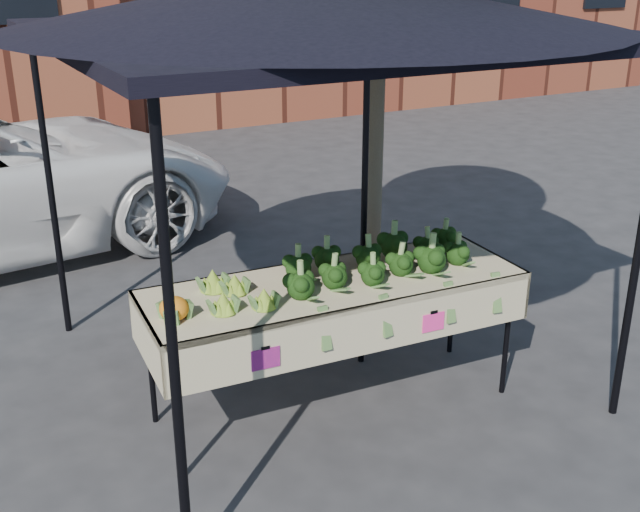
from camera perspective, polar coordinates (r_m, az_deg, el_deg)
The scene contains 7 objects.
ground at distance 5.22m, azimuth -0.72°, elevation -10.97°, with size 90.00×90.00×0.00m, color #28282A.
table at distance 4.99m, azimuth 1.09°, elevation -6.63°, with size 2.44×0.94×0.90m.
canopy at distance 5.13m, azimuth -0.50°, elevation 5.25°, with size 3.16×3.16×2.74m, color black, non-canonical shape.
broccoli_heap at distance 4.93m, azimuth 4.29°, elevation 0.13°, with size 1.44×0.54×0.23m, color black.
romanesco_cluster at distance 4.53m, azimuth -6.45°, elevation -2.26°, with size 0.40×0.54×0.17m, color #82AC30.
cauliflower_pair at distance 4.35m, azimuth -10.73°, elevation -3.69°, with size 0.17×0.17×0.16m, color orange.
street_tree at distance 5.65m, azimuth 4.15°, elevation 13.48°, with size 2.06×2.06×4.05m, color #1E4C14, non-canonical shape.
Camera 1 is at (-2.03, -3.93, 2.79)m, focal length 43.35 mm.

